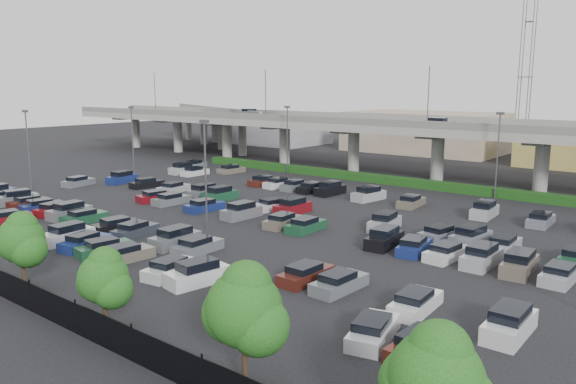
{
  "coord_description": "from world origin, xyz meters",
  "views": [
    {
      "loc": [
        37.9,
        -43.17,
        13.35
      ],
      "look_at": [
        0.61,
        3.43,
        2.0
      ],
      "focal_mm": 35.0,
      "sensor_mm": 36.0,
      "label": 1
    }
  ],
  "objects": [
    {
      "name": "hedge",
      "position": [
        0.0,
        25.0,
        0.55
      ],
      "size": [
        66.0,
        1.6,
        1.1
      ],
      "primitive_type": "cube",
      "color": "#123B11",
      "rests_on": "ground"
    },
    {
      "name": "parked_cars",
      "position": [
        -0.07,
        -3.01,
        0.62
      ],
      "size": [
        62.84,
        41.69,
        1.67
      ],
      "color": "maroon",
      "rests_on": "ground"
    },
    {
      "name": "tree_row",
      "position": [
        0.7,
        -26.53,
        3.52
      ],
      "size": [
        65.07,
        3.66,
        5.94
      ],
      "color": "#332316",
      "rests_on": "ground"
    },
    {
      "name": "overpass",
      "position": [
        -0.22,
        31.99,
        6.97
      ],
      "size": [
        150.0,
        13.0,
        15.8
      ],
      "color": "gray",
      "rests_on": "ground"
    },
    {
      "name": "on_ramp",
      "position": [
        -52.1,
        43.05,
        6.86
      ],
      "size": [
        50.93,
        30.13,
        8.8
      ],
      "color": "gray",
      "rests_on": "ground"
    },
    {
      "name": "distant_buildings",
      "position": [
        12.38,
        61.81,
        3.74
      ],
      "size": [
        138.0,
        24.0,
        9.0
      ],
      "color": "slate",
      "rests_on": "ground"
    },
    {
      "name": "comm_tower",
      "position": [
        4.0,
        74.0,
        15.61
      ],
      "size": [
        2.4,
        2.4,
        30.0
      ],
      "color": "#4C4C51",
      "rests_on": "ground"
    },
    {
      "name": "light_poles",
      "position": [
        -4.13,
        2.0,
        6.24
      ],
      "size": [
        66.9,
        48.38,
        10.3
      ],
      "color": "#4C4C51",
      "rests_on": "ground"
    },
    {
      "name": "ground",
      "position": [
        0.0,
        0.0,
        0.0
      ],
      "size": [
        280.0,
        280.0,
        0.0
      ],
      "primitive_type": "plane",
      "color": "black"
    }
  ]
}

